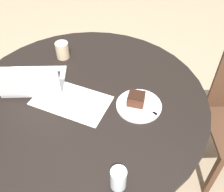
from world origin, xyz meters
TOP-DOWN VIEW (x-y plane):
  - ground_plane at (0.00, 0.00)m, footprint 12.00×12.00m
  - dining_table at (0.00, 0.00)m, footprint 1.28×1.28m
  - paper_document at (-0.06, -0.06)m, footprint 0.40×0.24m
  - plate at (0.28, 0.04)m, footprint 0.23×0.23m
  - cake_slice at (0.26, 0.04)m, footprint 0.09×0.09m
  - fork at (0.32, 0.03)m, footprint 0.17×0.09m
  - coffee_glass at (-0.28, 0.26)m, footprint 0.08×0.08m
  - water_glass at (0.33, -0.40)m, footprint 0.06×0.06m
  - laptop at (-0.30, -0.03)m, footprint 0.39×0.35m

SIDE VIEW (x-z plane):
  - ground_plane at x=0.00m, z-range 0.00..0.00m
  - dining_table at x=0.00m, z-range 0.27..1.03m
  - paper_document at x=-0.06m, z-range 0.75..0.75m
  - plate at x=0.28m, z-range 0.75..0.76m
  - fork at x=0.32m, z-range 0.76..0.77m
  - laptop at x=-0.30m, z-range 0.68..0.89m
  - cake_slice at x=0.26m, z-range 0.76..0.82m
  - coffee_glass at x=-0.28m, z-range 0.75..0.85m
  - water_glass at x=0.33m, z-range 0.75..0.85m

